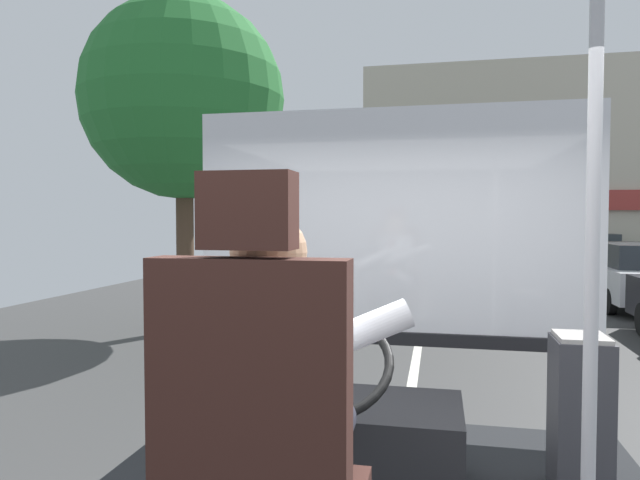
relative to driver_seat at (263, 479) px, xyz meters
name	(u,v)px	position (x,y,z in m)	size (l,w,h in m)	color
ground	(422,323)	(0.14, 9.36, -1.33)	(18.00, 44.00, 0.06)	#393939
driver_seat	(263,479)	(0.00, 0.00, 0.00)	(0.48, 0.48, 1.37)	black
bus_driver	(275,393)	(0.00, 0.11, 0.19)	(0.75, 0.64, 0.77)	#282833
steering_console	(343,439)	(0.00, 1.22, -0.37)	(1.10, 1.05, 0.87)	black
handrail_pole	(591,301)	(0.91, 0.57, 0.40)	(0.04, 0.04, 2.00)	#B7B7BC
fare_box	(580,414)	(1.08, 1.39, -0.24)	(0.24, 0.27, 0.73)	#333338
windshield_panel	(391,252)	(0.14, 2.18, 0.45)	(2.50, 0.08, 1.48)	silver
street_tree	(184,100)	(-3.85, 7.67, 2.68)	(3.43, 3.43, 5.71)	#4C3828
shop_building	(554,175)	(4.36, 19.52, 2.12)	(12.71, 5.26, 6.85)	#BCB29E
parked_car_white	(639,274)	(4.75, 12.14, -0.58)	(1.95, 4.09, 1.41)	silver
parked_car_green	(582,256)	(4.85, 17.57, -0.54)	(1.84, 4.30, 1.48)	#195633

